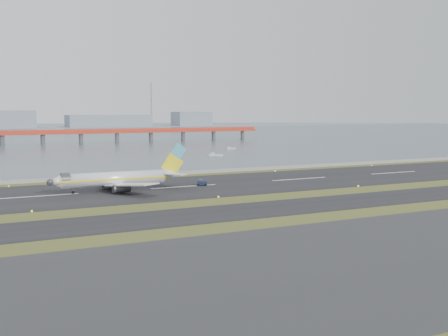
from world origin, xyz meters
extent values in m
plane|color=#334217|center=(0.00, 0.00, 0.00)|extent=(1000.00, 1000.00, 0.00)
cube|color=#2E2E31|center=(0.00, -55.00, 0.05)|extent=(1000.00, 50.00, 0.10)
cube|color=black|center=(0.00, -12.00, 0.05)|extent=(1000.00, 18.00, 0.10)
cube|color=black|center=(0.00, 30.00, 0.05)|extent=(1000.00, 45.00, 0.10)
cube|color=#999A94|center=(0.00, 60.00, 0.50)|extent=(1000.00, 2.50, 1.00)
cube|color=#485967|center=(0.00, 460.00, 0.00)|extent=(1400.00, 800.00, 1.30)
cube|color=#B6331F|center=(20.00, 250.00, 7.50)|extent=(260.00, 5.00, 1.60)
cube|color=#B6331F|center=(20.00, 250.00, 9.00)|extent=(260.00, 0.40, 1.40)
cylinder|color=#4C4C51|center=(20.00, 250.00, 3.00)|extent=(2.80, 2.80, 7.00)
cylinder|color=#4C4C51|center=(116.00, 250.00, 3.00)|extent=(2.80, 2.80, 7.00)
cube|color=gray|center=(10.00, 620.00, 11.00)|extent=(70.00, 35.00, 22.00)
cube|color=gray|center=(140.00, 620.00, 8.00)|extent=(110.00, 35.00, 16.00)
cube|color=gray|center=(260.00, 620.00, 10.00)|extent=(50.00, 35.00, 20.00)
cylinder|color=gray|center=(200.00, 620.00, 30.00)|extent=(1.80, 1.80, 60.00)
cylinder|color=white|center=(-20.41, 30.09, 3.50)|extent=(28.00, 3.80, 3.80)
cone|color=white|center=(-36.01, 30.09, 3.50)|extent=(3.20, 3.80, 3.80)
cone|color=white|center=(-4.21, 30.09, 3.80)|extent=(5.00, 3.80, 3.80)
cube|color=yellow|center=(-20.41, 28.17, 3.50)|extent=(31.00, 0.06, 0.45)
cube|color=yellow|center=(-20.41, 32.01, 3.50)|extent=(31.00, 0.06, 0.45)
cube|color=white|center=(-18.21, 21.59, 2.80)|extent=(11.31, 15.89, 1.66)
cube|color=white|center=(-18.21, 38.59, 2.80)|extent=(11.31, 15.89, 1.66)
cylinder|color=#3D3D42|center=(-19.91, 24.09, 1.60)|extent=(4.20, 2.10, 2.10)
cylinder|color=#3D3D42|center=(-19.91, 36.09, 1.60)|extent=(4.20, 2.10, 2.10)
cube|color=yellow|center=(-3.41, 30.09, 6.70)|extent=(6.80, 0.35, 6.85)
cube|color=#49B0CF|center=(-1.51, 30.09, 10.40)|extent=(4.85, 0.37, 4.90)
cube|color=white|center=(-3.91, 26.29, 4.30)|extent=(5.64, 6.80, 0.22)
cube|color=white|center=(-3.91, 33.89, 4.30)|extent=(5.64, 6.80, 0.22)
cylinder|color=black|center=(-31.41, 30.09, 0.45)|extent=(0.80, 0.28, 0.80)
cylinder|color=black|center=(-18.91, 27.29, 0.55)|extent=(1.00, 0.38, 1.00)
cylinder|color=black|center=(-18.91, 32.89, 0.55)|extent=(1.00, 0.38, 1.00)
cube|color=#141D38|center=(5.64, 29.76, 0.83)|extent=(3.37, 2.74, 1.11)
cube|color=#3D3D42|center=(5.31, 29.91, 1.57)|extent=(1.75, 1.80, 0.65)
cylinder|color=black|center=(4.41, 29.51, 0.32)|extent=(0.70, 0.52, 0.65)
cylinder|color=black|center=(5.03, 30.85, 0.32)|extent=(0.70, 0.52, 0.65)
cylinder|color=black|center=(6.26, 28.66, 0.32)|extent=(0.70, 0.52, 0.65)
cylinder|color=black|center=(6.87, 30.00, 0.32)|extent=(0.70, 0.52, 0.65)
cube|color=silver|center=(56.24, 124.33, 0.40)|extent=(7.35, 4.11, 0.90)
cube|color=silver|center=(54.80, 124.76, 1.20)|extent=(2.38, 2.11, 0.90)
cube|color=silver|center=(84.75, 163.36, 0.36)|extent=(6.46, 2.76, 0.80)
cube|color=silver|center=(83.43, 163.18, 1.07)|extent=(1.96, 1.65, 0.80)
camera|label=1|loc=(-61.96, -117.84, 21.90)|focal=45.00mm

